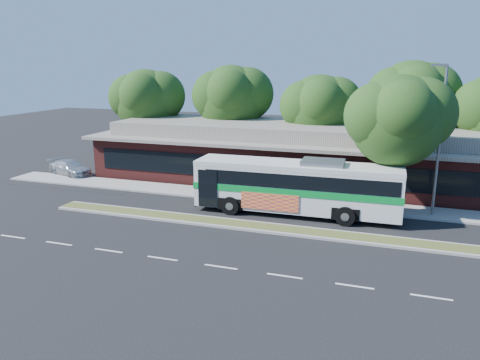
% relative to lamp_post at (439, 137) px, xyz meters
% --- Properties ---
extents(ground, '(120.00, 120.00, 0.00)m').
position_rel_lamp_post_xyz_m(ground, '(-9.56, -6.00, -4.90)').
color(ground, black).
rests_on(ground, ground).
extents(median_strip, '(26.00, 1.10, 0.15)m').
position_rel_lamp_post_xyz_m(median_strip, '(-9.56, -5.40, -4.83)').
color(median_strip, '#414F21').
rests_on(median_strip, ground).
extents(sidewalk, '(44.00, 2.60, 0.12)m').
position_rel_lamp_post_xyz_m(sidewalk, '(-9.56, 0.40, -4.84)').
color(sidewalk, gray).
rests_on(sidewalk, ground).
extents(parking_lot, '(14.00, 12.00, 0.01)m').
position_rel_lamp_post_xyz_m(parking_lot, '(-27.56, 4.00, -4.90)').
color(parking_lot, black).
rests_on(parking_lot, ground).
extents(plaza_building, '(33.20, 11.20, 4.45)m').
position_rel_lamp_post_xyz_m(plaza_building, '(-9.56, 6.99, -2.77)').
color(plaza_building, '#5A1F1C').
rests_on(plaza_building, ground).
extents(lamp_post, '(0.93, 0.18, 9.07)m').
position_rel_lamp_post_xyz_m(lamp_post, '(0.00, 0.00, 0.00)').
color(lamp_post, slate).
rests_on(lamp_post, ground).
extents(tree_bg_a, '(6.47, 5.80, 8.63)m').
position_rel_lamp_post_xyz_m(tree_bg_a, '(-24.15, 9.14, 0.97)').
color(tree_bg_a, black).
rests_on(tree_bg_a, ground).
extents(tree_bg_b, '(6.69, 6.00, 9.00)m').
position_rel_lamp_post_xyz_m(tree_bg_b, '(-16.13, 10.14, 1.24)').
color(tree_bg_b, black).
rests_on(tree_bg_b, ground).
extents(tree_bg_c, '(6.24, 5.60, 8.26)m').
position_rel_lamp_post_xyz_m(tree_bg_c, '(-8.16, 9.13, 0.69)').
color(tree_bg_c, black).
rests_on(tree_bg_c, ground).
extents(tree_bg_d, '(6.91, 6.20, 9.37)m').
position_rel_lamp_post_xyz_m(tree_bg_d, '(-1.12, 10.15, 1.52)').
color(tree_bg_d, black).
rests_on(tree_bg_d, ground).
extents(transit_bus, '(12.61, 3.18, 3.52)m').
position_rel_lamp_post_xyz_m(transit_bus, '(-7.91, -2.20, -2.94)').
color(transit_bus, silver).
rests_on(transit_bus, ground).
extents(sedan, '(4.71, 3.08, 1.27)m').
position_rel_lamp_post_xyz_m(sedan, '(-28.00, 1.98, -4.27)').
color(sedan, '#ADB1B4').
rests_on(sedan, ground).
extents(sidewalk_tree, '(6.15, 5.52, 8.51)m').
position_rel_lamp_post_xyz_m(sidewalk_tree, '(-2.03, -0.05, 0.98)').
color(sidewalk_tree, black).
rests_on(sidewalk_tree, ground).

